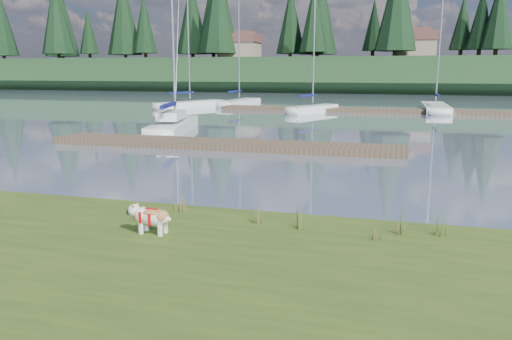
% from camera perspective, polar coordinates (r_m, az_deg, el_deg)
% --- Properties ---
extents(ground, '(200.00, 200.00, 0.00)m').
position_cam_1_polar(ground, '(42.09, 10.88, 6.54)').
color(ground, slate).
rests_on(ground, ground).
extents(bank, '(60.00, 9.00, 0.35)m').
position_cam_1_polar(bank, '(7.47, -13.63, -14.74)').
color(bank, '#374C18').
rests_on(bank, ground).
extents(ridge, '(200.00, 20.00, 5.00)m').
position_cam_1_polar(ridge, '(84.89, 13.41, 10.49)').
color(ridge, '#193218').
rests_on(ridge, ground).
extents(bulldog, '(0.90, 0.41, 0.54)m').
position_cam_1_polar(bulldog, '(9.74, -11.87, -5.17)').
color(bulldog, silver).
rests_on(bulldog, bank).
extents(sailboat_main, '(3.40, 8.35, 11.87)m').
position_cam_1_polar(sailboat_main, '(29.04, -9.19, 5.33)').
color(sailboat_main, silver).
rests_on(sailboat_main, ground).
extents(dock_near, '(16.00, 2.00, 0.30)m').
position_cam_1_polar(dock_near, '(22.32, -4.01, 2.95)').
color(dock_near, '#4C3D2C').
rests_on(dock_near, ground).
extents(dock_far, '(26.00, 2.20, 0.30)m').
position_cam_1_polar(dock_far, '(41.97, 13.63, 6.62)').
color(dock_far, '#4C3D2C').
rests_on(dock_far, ground).
extents(sailboat_bg_0, '(5.07, 8.12, 11.93)m').
position_cam_1_polar(sailboat_bg_0, '(46.86, -6.87, 7.54)').
color(sailboat_bg_0, silver).
rests_on(sailboat_bg_0, ground).
extents(sailboat_bg_1, '(2.55, 8.03, 11.78)m').
position_cam_1_polar(sailboat_bg_1, '(49.28, -1.58, 7.81)').
color(sailboat_bg_1, silver).
rests_on(sailboat_bg_1, ground).
extents(sailboat_bg_2, '(3.91, 6.25, 9.73)m').
position_cam_1_polar(sailboat_bg_2, '(41.26, 6.93, 7.04)').
color(sailboat_bg_2, silver).
rests_on(sailboat_bg_2, ground).
extents(sailboat_bg_3, '(1.99, 9.56, 13.84)m').
position_cam_1_polar(sailboat_bg_3, '(45.38, 19.72, 6.83)').
color(sailboat_bg_3, silver).
rests_on(sailboat_bg_3, ground).
extents(weed_0, '(0.17, 0.14, 0.51)m').
position_cam_1_polar(weed_0, '(10.14, 0.13, -4.98)').
color(weed_0, '#475B23').
rests_on(weed_0, bank).
extents(weed_1, '(0.17, 0.14, 0.56)m').
position_cam_1_polar(weed_1, '(9.87, 5.22, -5.38)').
color(weed_1, '#475B23').
rests_on(weed_1, bank).
extents(weed_2, '(0.17, 0.14, 0.54)m').
position_cam_1_polar(weed_2, '(9.91, 16.31, -5.79)').
color(weed_2, '#475B23').
rests_on(weed_2, bank).
extents(weed_3, '(0.17, 0.14, 0.53)m').
position_cam_1_polar(weed_3, '(11.08, -8.74, -3.66)').
color(weed_3, '#475B23').
rests_on(weed_3, bank).
extents(weed_4, '(0.17, 0.14, 0.37)m').
position_cam_1_polar(weed_4, '(9.47, 13.69, -6.89)').
color(weed_4, '#475B23').
rests_on(weed_4, bank).
extents(weed_5, '(0.17, 0.14, 0.61)m').
position_cam_1_polar(weed_5, '(10.04, 20.39, -5.64)').
color(weed_5, '#475B23').
rests_on(weed_5, bank).
extents(mud_lip, '(60.00, 0.50, 0.14)m').
position_cam_1_polar(mud_lip, '(11.27, -2.71, -5.92)').
color(mud_lip, '#33281C').
rests_on(mud_lip, ground).
extents(conifer_0, '(5.72, 5.72, 14.15)m').
position_cam_1_polar(conifer_0, '(98.51, -21.86, 16.00)').
color(conifer_0, '#382619').
rests_on(conifer_0, ridge).
extents(conifer_1, '(4.40, 4.40, 11.30)m').
position_cam_1_polar(conifer_1, '(93.82, -12.64, 15.96)').
color(conifer_1, '#382619').
rests_on(conifer_1, ridge).
extents(conifer_2, '(6.60, 6.60, 16.05)m').
position_cam_1_polar(conifer_2, '(85.31, -4.30, 18.20)').
color(conifer_2, '#382619').
rests_on(conifer_2, ridge).
extents(conifer_3, '(4.84, 4.84, 12.25)m').
position_cam_1_polar(conifer_3, '(85.28, 6.65, 16.94)').
color(conifer_3, '#382619').
rests_on(conifer_3, ridge).
extents(conifer_4, '(6.16, 6.16, 15.10)m').
position_cam_1_polar(conifer_4, '(78.41, 15.87, 18.08)').
color(conifer_4, '#382619').
rests_on(conifer_4, ridge).
extents(conifer_5, '(3.96, 3.96, 10.35)m').
position_cam_1_polar(conifer_5, '(82.97, 24.39, 15.56)').
color(conifer_5, '#382619').
rests_on(conifer_5, ridge).
extents(house_0, '(6.30, 5.30, 4.65)m').
position_cam_1_polar(house_0, '(85.75, -1.83, 14.01)').
color(house_0, gray).
rests_on(house_0, ridge).
extents(house_1, '(6.30, 5.30, 4.65)m').
position_cam_1_polar(house_1, '(82.95, 17.77, 13.58)').
color(house_1, gray).
rests_on(house_1, ridge).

